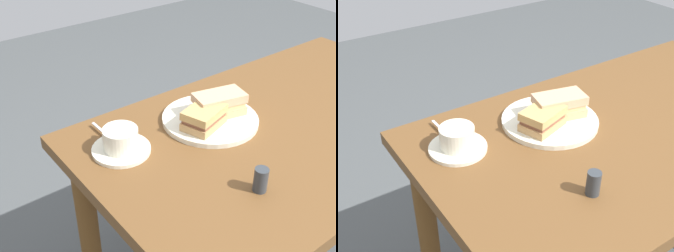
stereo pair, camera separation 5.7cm
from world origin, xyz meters
TOP-DOWN VIEW (x-y plane):
  - dining_table at (0.00, 0.00)m, footprint 1.23×0.69m
  - sandwich_plate at (-0.20, 0.13)m, footprint 0.27×0.27m
  - sandwich_front at (-0.17, 0.13)m, footprint 0.16×0.11m
  - sandwich_back at (-0.24, 0.10)m, footprint 0.13×0.11m
  - coffee_saucer at (-0.47, 0.16)m, footprint 0.15×0.15m
  - coffee_cup at (-0.47, 0.16)m, footprint 0.09×0.12m
  - spoon at (-0.47, 0.23)m, footprint 0.02×0.10m
  - salt_shaker at (-0.31, -0.16)m, footprint 0.03×0.03m

SIDE VIEW (x-z plane):
  - dining_table at x=0.00m, z-range 0.25..0.95m
  - coffee_saucer at x=-0.47m, z-range 0.71..0.72m
  - sandwich_plate at x=-0.20m, z-range 0.71..0.72m
  - spoon at x=-0.47m, z-range 0.72..0.72m
  - salt_shaker at x=-0.31m, z-range 0.71..0.77m
  - coffee_cup at x=-0.47m, z-range 0.72..0.77m
  - sandwich_back at x=-0.24m, z-range 0.72..0.78m
  - sandwich_front at x=-0.17m, z-range 0.72..0.78m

